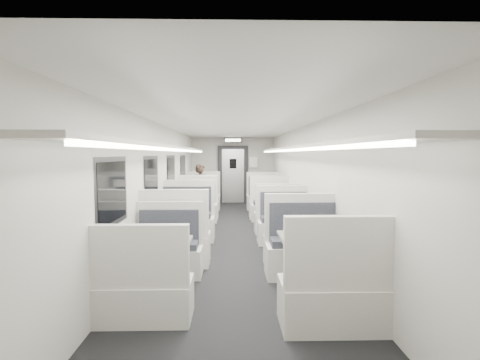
{
  "coord_description": "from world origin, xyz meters",
  "views": [
    {
      "loc": [
        -0.07,
        -7.71,
        1.8
      ],
      "look_at": [
        0.15,
        1.28,
        1.17
      ],
      "focal_mm": 28.0,
      "sensor_mm": 36.0,
      "label": 1
    }
  ],
  "objects_px": {
    "booth_left_c": "(181,228)",
    "booth_right_a": "(266,200)",
    "passenger": "(201,190)",
    "booth_left_b": "(193,211)",
    "booth_right_c": "(290,232)",
    "booth_right_b": "(274,211)",
    "booth_left_d": "(159,266)",
    "booth_left_a": "(200,200)",
    "vestibule_door": "(233,175)",
    "exit_sign": "(233,140)",
    "booth_right_d": "(316,265)"
  },
  "relations": [
    {
      "from": "booth_left_c",
      "to": "booth_right_a",
      "type": "relative_size",
      "value": 1.04
    },
    {
      "from": "booth_left_c",
      "to": "passenger",
      "type": "distance_m",
      "value": 3.93
    },
    {
      "from": "booth_left_b",
      "to": "booth_right_a",
      "type": "height_order",
      "value": "booth_left_b"
    },
    {
      "from": "booth_right_a",
      "to": "booth_right_c",
      "type": "distance_m",
      "value": 4.56
    },
    {
      "from": "booth_right_b",
      "to": "passenger",
      "type": "distance_m",
      "value": 2.52
    },
    {
      "from": "booth_left_d",
      "to": "passenger",
      "type": "distance_m",
      "value": 6.1
    },
    {
      "from": "booth_left_a",
      "to": "booth_left_d",
      "type": "height_order",
      "value": "booth_left_a"
    },
    {
      "from": "booth_right_b",
      "to": "vestibule_door",
      "type": "height_order",
      "value": "vestibule_door"
    },
    {
      "from": "booth_right_a",
      "to": "exit_sign",
      "type": "height_order",
      "value": "exit_sign"
    },
    {
      "from": "booth_left_c",
      "to": "passenger",
      "type": "relative_size",
      "value": 1.54
    },
    {
      "from": "booth_left_d",
      "to": "passenger",
      "type": "relative_size",
      "value": 1.34
    },
    {
      "from": "booth_left_a",
      "to": "booth_right_b",
      "type": "bearing_deg",
      "value": -44.45
    },
    {
      "from": "booth_right_d",
      "to": "vestibule_door",
      "type": "relative_size",
      "value": 1.07
    },
    {
      "from": "booth_right_a",
      "to": "vestibule_door",
      "type": "relative_size",
      "value": 1.07
    },
    {
      "from": "passenger",
      "to": "exit_sign",
      "type": "bearing_deg",
      "value": 46.45
    },
    {
      "from": "passenger",
      "to": "vestibule_door",
      "type": "height_order",
      "value": "vestibule_door"
    },
    {
      "from": "booth_right_b",
      "to": "booth_left_d",
      "type": "bearing_deg",
      "value": -113.83
    },
    {
      "from": "vestibule_door",
      "to": "booth_right_a",
      "type": "bearing_deg",
      "value": -67.5
    },
    {
      "from": "passenger",
      "to": "exit_sign",
      "type": "relative_size",
      "value": 2.44
    },
    {
      "from": "booth_left_c",
      "to": "booth_right_a",
      "type": "height_order",
      "value": "booth_left_c"
    },
    {
      "from": "booth_left_a",
      "to": "passenger",
      "type": "height_order",
      "value": "passenger"
    },
    {
      "from": "booth_right_d",
      "to": "passenger",
      "type": "height_order",
      "value": "passenger"
    },
    {
      "from": "booth_right_b",
      "to": "vestibule_door",
      "type": "bearing_deg",
      "value": 102.85
    },
    {
      "from": "booth_left_d",
      "to": "vestibule_door",
      "type": "xyz_separation_m",
      "value": [
        1.0,
        8.91,
        0.68
      ]
    },
    {
      "from": "booth_left_d",
      "to": "booth_left_c",
      "type": "bearing_deg",
      "value": 90.0
    },
    {
      "from": "booth_left_c",
      "to": "booth_left_d",
      "type": "distance_m",
      "value": 2.17
    },
    {
      "from": "vestibule_door",
      "to": "booth_left_c",
      "type": "bearing_deg",
      "value": -98.44
    },
    {
      "from": "booth_left_c",
      "to": "exit_sign",
      "type": "distance_m",
      "value": 6.6
    },
    {
      "from": "booth_left_a",
      "to": "booth_right_d",
      "type": "bearing_deg",
      "value": -73.2
    },
    {
      "from": "booth_right_c",
      "to": "exit_sign",
      "type": "bearing_deg",
      "value": 98.76
    },
    {
      "from": "booth_right_b",
      "to": "booth_left_c",
      "type": "bearing_deg",
      "value": -130.34
    },
    {
      "from": "booth_left_b",
      "to": "booth_right_d",
      "type": "relative_size",
      "value": 1.0
    },
    {
      "from": "booth_left_d",
      "to": "booth_right_c",
      "type": "xyz_separation_m",
      "value": [
        2.0,
        1.94,
        0.02
      ]
    },
    {
      "from": "booth_left_d",
      "to": "booth_right_b",
      "type": "xyz_separation_m",
      "value": [
        2.0,
        4.53,
        0.02
      ]
    },
    {
      "from": "booth_left_a",
      "to": "booth_right_c",
      "type": "relative_size",
      "value": 1.06
    },
    {
      "from": "booth_right_a",
      "to": "booth_right_d",
      "type": "height_order",
      "value": "same"
    },
    {
      "from": "booth_left_b",
      "to": "booth_right_b",
      "type": "bearing_deg",
      "value": 5.07
    },
    {
      "from": "booth_right_b",
      "to": "booth_right_c",
      "type": "relative_size",
      "value": 0.99
    },
    {
      "from": "booth_right_b",
      "to": "exit_sign",
      "type": "xyz_separation_m",
      "value": [
        -1.0,
        3.9,
        1.9
      ]
    },
    {
      "from": "booth_left_c",
      "to": "booth_right_c",
      "type": "height_order",
      "value": "booth_left_c"
    },
    {
      "from": "booth_right_d",
      "to": "vestibule_door",
      "type": "bearing_deg",
      "value": 96.31
    },
    {
      "from": "booth_right_b",
      "to": "vestibule_door",
      "type": "distance_m",
      "value": 4.54
    },
    {
      "from": "booth_left_a",
      "to": "booth_right_c",
      "type": "height_order",
      "value": "booth_left_a"
    },
    {
      "from": "booth_left_a",
      "to": "booth_left_c",
      "type": "bearing_deg",
      "value": -90.0
    },
    {
      "from": "booth_right_a",
      "to": "passenger",
      "type": "xyz_separation_m",
      "value": [
        -1.94,
        -0.41,
        0.35
      ]
    },
    {
      "from": "booth_left_c",
      "to": "booth_right_a",
      "type": "bearing_deg",
      "value": 65.18
    },
    {
      "from": "passenger",
      "to": "vestibule_door",
      "type": "relative_size",
      "value": 0.72
    },
    {
      "from": "booth_left_a",
      "to": "passenger",
      "type": "xyz_separation_m",
      "value": [
        0.06,
        -0.4,
        0.35
      ]
    },
    {
      "from": "vestibule_door",
      "to": "booth_left_a",
      "type": "bearing_deg",
      "value": -112.43
    },
    {
      "from": "vestibule_door",
      "to": "exit_sign",
      "type": "relative_size",
      "value": 3.39
    }
  ]
}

